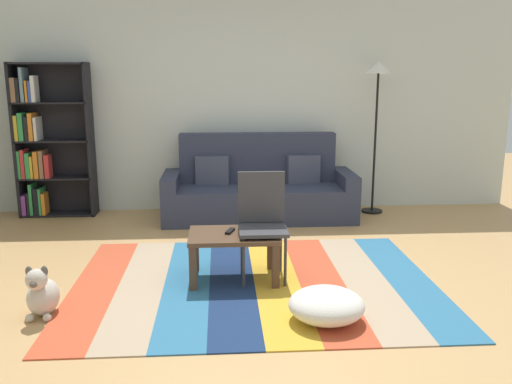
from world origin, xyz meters
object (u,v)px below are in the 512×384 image
at_px(standing_lamp, 378,87).
at_px(couch, 259,190).
at_px(tv_remote, 230,231).
at_px(dog, 42,294).
at_px(pouf, 326,305).
at_px(folding_chair, 262,216).
at_px(bookshelf, 44,144).
at_px(coffee_table, 234,242).

bearing_deg(standing_lamp, couch, -173.60).
bearing_deg(tv_remote, dog, -136.96).
height_order(pouf, dog, dog).
distance_m(pouf, tv_remote, 1.13).
xyz_separation_m(pouf, tv_remote, (-0.66, 0.88, 0.29)).
bearing_deg(standing_lamp, tv_remote, -130.69).
xyz_separation_m(tv_remote, folding_chair, (0.27, 0.03, 0.12)).
bearing_deg(folding_chair, dog, -128.74).
distance_m(bookshelf, dog, 3.08).
xyz_separation_m(couch, pouf, (0.27, -2.84, -0.21)).
height_order(bookshelf, dog, bookshelf).
distance_m(couch, bookshelf, 2.64).
bearing_deg(standing_lamp, dog, -139.24).
bearing_deg(tv_remote, pouf, -34.79).
xyz_separation_m(dog, tv_remote, (1.37, 0.63, 0.26)).
relative_size(pouf, tv_remote, 3.57).
distance_m(dog, folding_chair, 1.81).
relative_size(couch, coffee_table, 3.03).
relative_size(pouf, standing_lamp, 0.29).
xyz_separation_m(bookshelf, pouf, (2.84, -3.13, -0.76)).
height_order(coffee_table, pouf, coffee_table).
distance_m(couch, dog, 3.14).
bearing_deg(tv_remote, folding_chair, 24.64).
height_order(couch, dog, couch).
bearing_deg(dog, folding_chair, 21.85).
bearing_deg(folding_chair, tv_remote, -144.33).
xyz_separation_m(couch, bookshelf, (-2.56, 0.29, 0.54)).
bearing_deg(tv_remote, standing_lamp, 67.69).
height_order(bookshelf, folding_chair, bookshelf).
bearing_deg(dog, bookshelf, 105.74).
relative_size(bookshelf, dog, 4.63).
distance_m(bookshelf, tv_remote, 3.17).
bearing_deg(couch, folding_chair, -93.29).
distance_m(coffee_table, standing_lamp, 3.06).
height_order(coffee_table, folding_chair, folding_chair).
xyz_separation_m(bookshelf, dog, (0.81, -2.88, -0.72)).
distance_m(coffee_table, dog, 1.53).
xyz_separation_m(couch, tv_remote, (-0.38, -1.97, 0.08)).
height_order(couch, pouf, couch).
bearing_deg(pouf, standing_lamp, 68.64).
bearing_deg(pouf, folding_chair, 112.91).
bearing_deg(pouf, bookshelf, 132.19).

